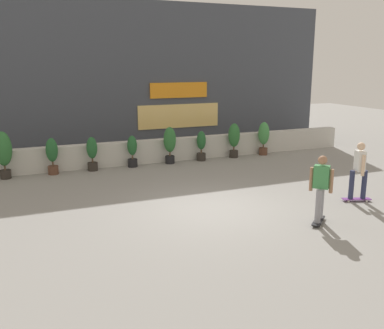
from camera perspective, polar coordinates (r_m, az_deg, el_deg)
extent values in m
plane|color=gray|center=(11.80, 2.83, -5.80)|extent=(48.00, 48.00, 0.00)
cube|color=beige|center=(17.10, -5.84, 1.71)|extent=(18.00, 0.40, 0.90)
cube|color=#424751|center=(20.63, -9.35, 11.41)|extent=(20.00, 2.00, 6.50)
cube|color=orange|center=(20.40, -1.72, 9.73)|extent=(2.80, 0.08, 0.70)
cube|color=#F2CC72|center=(20.52, -1.71, 6.38)|extent=(4.00, 0.06, 1.10)
cylinder|color=#2D2823|center=(16.03, -23.26, -1.19)|extent=(0.36, 0.36, 0.30)
cylinder|color=brown|center=(15.98, -23.33, -0.41)|extent=(0.06, 0.06, 0.15)
ellipsoid|color=#2D6B33|center=(15.85, -23.55, 1.91)|extent=(0.57, 0.57, 1.17)
cylinder|color=brown|center=(16.08, -17.73, -0.69)|extent=(0.36, 0.36, 0.30)
cylinder|color=brown|center=(16.03, -17.79, 0.09)|extent=(0.06, 0.06, 0.15)
ellipsoid|color=#235B2D|center=(15.93, -17.92, 1.83)|extent=(0.41, 0.41, 0.84)
cylinder|color=#2D2823|center=(16.24, -12.88, -0.26)|extent=(0.36, 0.36, 0.30)
cylinder|color=brown|center=(16.19, -12.92, 0.52)|extent=(0.06, 0.06, 0.15)
ellipsoid|color=#235B2D|center=(16.10, -13.00, 2.15)|extent=(0.39, 0.39, 0.79)
cylinder|color=black|center=(16.55, -7.79, 0.21)|extent=(0.36, 0.36, 0.30)
cylinder|color=brown|center=(16.50, -7.81, 0.97)|extent=(0.06, 0.06, 0.15)
ellipsoid|color=#235B2D|center=(16.41, -7.86, 2.49)|extent=(0.36, 0.36, 0.74)
cylinder|color=black|center=(16.98, -2.91, 0.65)|extent=(0.36, 0.36, 0.30)
cylinder|color=brown|center=(16.93, -2.92, 1.39)|extent=(0.06, 0.06, 0.15)
ellipsoid|color=#2D6B33|center=(16.83, -2.94, 3.28)|extent=(0.48, 0.48, 0.98)
cylinder|color=#2D2823|center=(17.47, 1.22, 1.02)|extent=(0.36, 0.36, 0.30)
cylinder|color=brown|center=(17.42, 1.22, 1.74)|extent=(0.06, 0.06, 0.15)
ellipsoid|color=#235B2D|center=(17.34, 1.23, 3.18)|extent=(0.36, 0.36, 0.74)
cylinder|color=#2D2823|center=(18.10, 5.49, 1.39)|extent=(0.36, 0.36, 0.30)
cylinder|color=brown|center=(18.06, 5.50, 2.09)|extent=(0.06, 0.06, 0.15)
ellipsoid|color=#2D6B33|center=(17.96, 5.54, 3.85)|extent=(0.48, 0.48, 0.97)
cylinder|color=brown|center=(18.81, 9.31, 1.72)|extent=(0.36, 0.36, 0.30)
cylinder|color=brown|center=(18.76, 9.34, 2.40)|extent=(0.06, 0.06, 0.15)
ellipsoid|color=#428C47|center=(18.67, 9.40, 4.06)|extent=(0.47, 0.47, 0.95)
cube|color=black|center=(11.18, 16.25, -7.07)|extent=(0.73, 0.68, 0.02)
cylinder|color=silver|center=(10.94, 16.42, -7.75)|extent=(0.06, 0.06, 0.06)
cylinder|color=silver|center=(10.96, 15.59, -7.65)|extent=(0.06, 0.06, 0.06)
cylinder|color=silver|center=(11.42, 16.85, -6.88)|extent=(0.06, 0.06, 0.06)
cylinder|color=silver|center=(11.45, 16.06, -6.78)|extent=(0.06, 0.06, 0.06)
cylinder|color=gray|center=(10.87, 16.23, -5.30)|extent=(0.14, 0.14, 0.82)
cylinder|color=gray|center=(11.21, 16.54, -4.76)|extent=(0.14, 0.14, 0.82)
cube|color=#3F8C4C|center=(10.85, 16.62, -1.56)|extent=(0.39, 0.40, 0.56)
sphere|color=#9E7051|center=(10.76, 16.77, 0.55)|extent=(0.22, 0.22, 0.22)
cylinder|color=#9E7051|center=(10.84, 17.82, -2.10)|extent=(0.09, 0.09, 0.58)
cylinder|color=#9E7051|center=(10.91, 15.38, -1.84)|extent=(0.09, 0.09, 0.58)
cube|color=#72338C|center=(13.24, 20.76, -4.23)|extent=(0.82, 0.46, 0.02)
cylinder|color=silver|center=(13.43, 21.64, -4.24)|extent=(0.06, 0.05, 0.06)
cylinder|color=silver|center=(13.29, 21.92, -4.44)|extent=(0.06, 0.05, 0.06)
cylinder|color=silver|center=(13.22, 19.58, -4.33)|extent=(0.06, 0.05, 0.06)
cylinder|color=silver|center=(13.08, 19.84, -4.54)|extent=(0.06, 0.05, 0.06)
cylinder|color=#282D4C|center=(13.20, 21.63, -2.46)|extent=(0.14, 0.14, 0.82)
cylinder|color=#282D4C|center=(13.06, 20.19, -2.50)|extent=(0.14, 0.14, 0.82)
cube|color=white|center=(12.97, 21.16, 0.46)|extent=(0.31, 0.41, 0.56)
sphere|color=beige|center=(12.89, 21.31, 2.23)|extent=(0.22, 0.22, 0.22)
cylinder|color=beige|center=(13.20, 20.73, 0.34)|extent=(0.09, 0.09, 0.58)
cylinder|color=beige|center=(12.78, 21.55, -0.13)|extent=(0.09, 0.09, 0.58)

